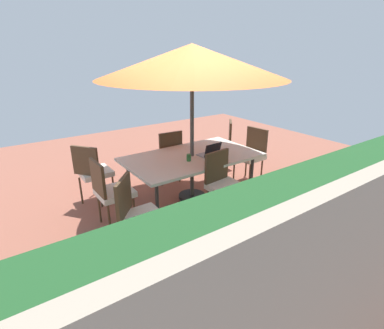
% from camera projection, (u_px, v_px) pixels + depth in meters
% --- Properties ---
extents(ground_plane, '(10.00, 10.00, 0.02)m').
position_uv_depth(ground_plane, '(192.00, 198.00, 5.04)').
color(ground_plane, '#935442').
extents(hedge_row, '(6.30, 0.63, 1.23)m').
position_uv_depth(hedge_row, '(319.00, 227.00, 3.10)').
color(hedge_row, '#1E4C23').
rests_on(hedge_row, ground_plane).
extents(dining_table, '(2.10, 1.21, 0.74)m').
position_uv_depth(dining_table, '(192.00, 158.00, 4.79)').
color(dining_table, silver).
rests_on(dining_table, ground_plane).
extents(patio_umbrella, '(2.75, 2.75, 2.39)m').
position_uv_depth(patio_umbrella, '(192.00, 62.00, 4.27)').
color(patio_umbrella, '#4C4C4C').
rests_on(patio_umbrella, ground_plane).
extents(chair_north, '(0.47, 0.48, 0.98)m').
position_uv_depth(chair_north, '(224.00, 182.00, 4.29)').
color(chair_north, silver).
rests_on(chair_north, ground_plane).
extents(chair_east, '(0.46, 0.46, 0.98)m').
position_uv_depth(chair_east, '(110.00, 189.00, 4.07)').
color(chair_east, silver).
rests_on(chair_east, ground_plane).
extents(chair_southwest, '(0.59, 0.58, 0.98)m').
position_uv_depth(chair_southwest, '(222.00, 142.00, 6.15)').
color(chair_southwest, silver).
rests_on(chair_southwest, ground_plane).
extents(chair_west, '(0.49, 0.48, 0.98)m').
position_uv_depth(chair_west, '(251.00, 152.00, 5.53)').
color(chair_west, silver).
rests_on(chair_west, ground_plane).
extents(chair_south, '(0.47, 0.48, 0.98)m').
position_uv_depth(chair_south, '(167.00, 153.00, 5.47)').
color(chair_south, silver).
rests_on(chair_south, ground_plane).
extents(chair_southeast, '(0.58, 0.58, 0.98)m').
position_uv_depth(chair_southeast, '(93.00, 170.00, 4.71)').
color(chair_southeast, silver).
rests_on(chair_southeast, ground_plane).
extents(chair_northeast, '(0.59, 0.59, 0.98)m').
position_uv_depth(chair_northeast, '(137.00, 213.00, 3.48)').
color(chair_northeast, silver).
rests_on(chair_northeast, ground_plane).
extents(laptop, '(0.33, 0.26, 0.21)m').
position_uv_depth(laptop, '(210.00, 153.00, 4.77)').
color(laptop, gray).
rests_on(laptop, dining_table).
extents(cup, '(0.07, 0.07, 0.10)m').
position_uv_depth(cup, '(189.00, 158.00, 4.54)').
color(cup, '#286B33').
rests_on(cup, dining_table).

